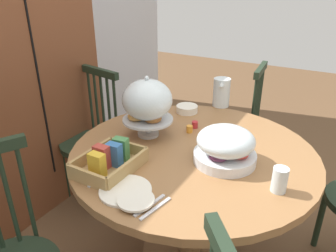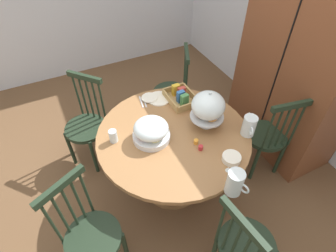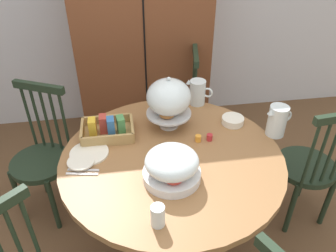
# 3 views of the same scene
# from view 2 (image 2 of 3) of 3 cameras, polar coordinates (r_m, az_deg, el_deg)

# --- Properties ---
(ground_plane) EXTENTS (10.00, 10.00, 0.00)m
(ground_plane) POSITION_cam_2_polar(r_m,az_deg,el_deg) (2.81, -2.81, -12.05)
(ground_plane) COLOR brown
(wall_back) EXTENTS (4.80, 0.06, 2.60)m
(wall_back) POSITION_cam_2_polar(r_m,az_deg,el_deg) (2.99, 31.81, 17.77)
(wall_back) COLOR silver
(wall_back) RESTS_ON ground_plane
(wooden_armoire) EXTENTS (1.18, 0.60, 1.96)m
(wooden_armoire) POSITION_cam_2_polar(r_m,az_deg,el_deg) (2.85, 26.07, 11.28)
(wooden_armoire) COLOR brown
(wooden_armoire) RESTS_ON ground_plane
(dining_table) EXTENTS (1.26, 1.26, 0.74)m
(dining_table) POSITION_cam_2_polar(r_m,az_deg,el_deg) (2.37, 1.08, -4.98)
(dining_table) COLOR olive
(dining_table) RESTS_ON ground_plane
(windsor_chair_near_window) EXTENTS (0.40, 0.40, 0.97)m
(windsor_chair_near_window) POSITION_cam_2_polar(r_m,az_deg,el_deg) (2.09, 15.69, -23.30)
(windsor_chair_near_window) COLOR #1E2D1E
(windsor_chair_near_window) RESTS_ON ground_plane
(windsor_chair_by_cabinet) EXTENTS (0.41, 0.41, 0.97)m
(windsor_chair_by_cabinet) POSITION_cam_2_polar(r_m,az_deg,el_deg) (2.76, 20.06, -2.18)
(windsor_chair_by_cabinet) COLOR #1E2D1E
(windsor_chair_by_cabinet) RESTS_ON ground_plane
(windsor_chair_facing_door) EXTENTS (0.44, 0.44, 0.97)m
(windsor_chair_facing_door) POSITION_cam_2_polar(r_m,az_deg,el_deg) (3.11, 1.02, 7.04)
(windsor_chair_facing_door) COLOR #1E2D1E
(windsor_chair_facing_door) RESTS_ON ground_plane
(windsor_chair_far_side) EXTENTS (0.47, 0.47, 0.97)m
(windsor_chair_far_side) POSITION_cam_2_polar(r_m,az_deg,el_deg) (2.81, -16.65, -0.07)
(windsor_chair_far_side) COLOR #1E2D1E
(windsor_chair_far_side) RESTS_ON ground_plane
(windsor_chair_host_seat) EXTENTS (0.44, 0.45, 0.97)m
(windsor_chair_host_seat) POSITION_cam_2_polar(r_m,az_deg,el_deg) (2.13, -15.88, -21.32)
(windsor_chair_host_seat) COLOR #1E2D1E
(windsor_chair_host_seat) RESTS_ON ground_plane
(pastry_stand_with_dome) EXTENTS (0.28, 0.28, 0.34)m
(pastry_stand_with_dome) POSITION_cam_2_polar(r_m,az_deg,el_deg) (2.19, 8.42, 4.05)
(pastry_stand_with_dome) COLOR silver
(pastry_stand_with_dome) RESTS_ON dining_table
(fruit_platter_covered) EXTENTS (0.30, 0.30, 0.18)m
(fruit_platter_covered) POSITION_cam_2_polar(r_m,az_deg,el_deg) (2.13, -3.56, -1.03)
(fruit_platter_covered) COLOR silver
(fruit_platter_covered) RESTS_ON dining_table
(orange_juice_pitcher) EXTENTS (0.18, 0.11, 0.18)m
(orange_juice_pitcher) POSITION_cam_2_polar(r_m,az_deg,el_deg) (2.26, 16.62, -0.11)
(orange_juice_pitcher) COLOR silver
(orange_juice_pitcher) RESTS_ON dining_table
(milk_pitcher) EXTENTS (0.19, 0.11, 0.19)m
(milk_pitcher) POSITION_cam_2_polar(r_m,az_deg,el_deg) (1.87, 13.79, -11.61)
(milk_pitcher) COLOR silver
(milk_pitcher) RESTS_ON dining_table
(cereal_basket) EXTENTS (0.32, 0.24, 0.12)m
(cereal_basket) POSITION_cam_2_polar(r_m,az_deg,el_deg) (2.52, 2.65, 6.13)
(cereal_basket) COLOR tan
(cereal_basket) RESTS_ON dining_table
(china_plate_large) EXTENTS (0.22, 0.22, 0.01)m
(china_plate_large) POSITION_cam_2_polar(r_m,az_deg,el_deg) (2.56, -1.89, 5.79)
(china_plate_large) COLOR white
(china_plate_large) RESTS_ON dining_table
(china_plate_small) EXTENTS (0.15, 0.15, 0.01)m
(china_plate_small) POSITION_cam_2_polar(r_m,az_deg,el_deg) (2.56, -3.92, 5.97)
(china_plate_small) COLOR white
(china_plate_small) RESTS_ON china_plate_large
(cereal_bowl) EXTENTS (0.14, 0.14, 0.04)m
(cereal_bowl) POSITION_cam_2_polar(r_m,az_deg,el_deg) (2.08, 13.17, -6.59)
(cereal_bowl) COLOR white
(cereal_bowl) RESTS_ON dining_table
(drinking_glass) EXTENTS (0.06, 0.06, 0.11)m
(drinking_glass) POSITION_cam_2_polar(r_m,az_deg,el_deg) (2.17, -11.44, -2.09)
(drinking_glass) COLOR silver
(drinking_glass) RESTS_ON dining_table
(jam_jar_strawberry) EXTENTS (0.04, 0.04, 0.04)m
(jam_jar_strawberry) POSITION_cam_2_polar(r_m,az_deg,el_deg) (2.11, 6.87, -4.55)
(jam_jar_strawberry) COLOR #B7282D
(jam_jar_strawberry) RESTS_ON dining_table
(jam_jar_apricot) EXTENTS (0.04, 0.04, 0.04)m
(jam_jar_apricot) POSITION_cam_2_polar(r_m,az_deg,el_deg) (2.15, 5.90, -3.30)
(jam_jar_apricot) COLOR orange
(jam_jar_apricot) RESTS_ON dining_table
(table_knife) EXTENTS (0.17, 0.05, 0.01)m
(table_knife) POSITION_cam_2_polar(r_m,az_deg,el_deg) (2.54, -4.96, 5.18)
(table_knife) COLOR silver
(table_knife) RESTS_ON dining_table
(dinner_fork) EXTENTS (0.17, 0.05, 0.01)m
(dinner_fork) POSITION_cam_2_polar(r_m,az_deg,el_deg) (2.53, -5.62, 5.06)
(dinner_fork) COLOR silver
(dinner_fork) RESTS_ON dining_table
(soup_spoon) EXTENTS (0.17, 0.05, 0.01)m
(soup_spoon) POSITION_cam_2_polar(r_m,az_deg,el_deg) (2.59, 1.13, 6.26)
(soup_spoon) COLOR silver
(soup_spoon) RESTS_ON dining_table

